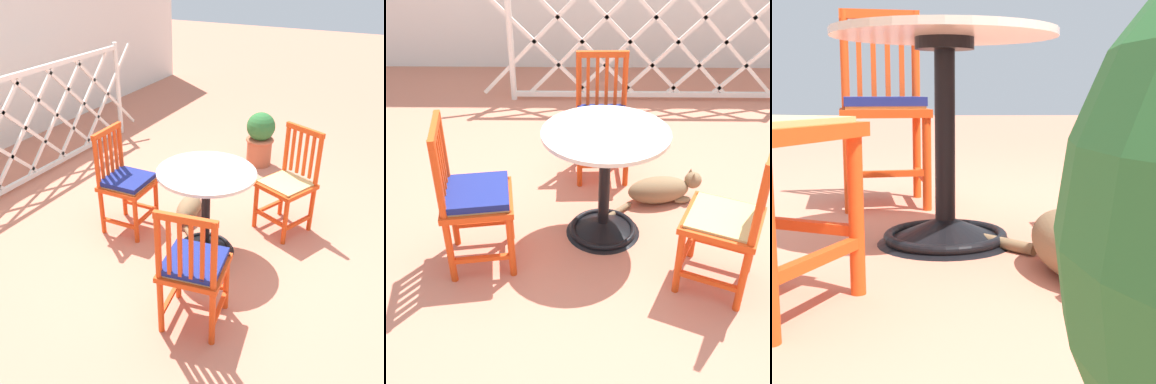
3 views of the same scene
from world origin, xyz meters
TOP-DOWN VIEW (x-y plane):
  - ground_plane at (0.00, 0.00)m, footprint 24.00×24.00m
  - lattice_fence_panel at (0.51, 2.29)m, footprint 3.38×0.06m
  - cafe_table at (-0.03, 0.08)m, footprint 0.76×0.76m
  - orange_chair_facing_out at (0.62, -0.39)m, footprint 0.53×0.53m
  - orange_chair_tucked_in at (-0.02, 0.84)m, footprint 0.41×0.41m
  - orange_chair_at_corner at (-0.78, -0.20)m, footprint 0.46×0.46m
  - tabby_cat at (0.41, 0.45)m, footprint 0.69×0.39m
  - terracotta_planter at (1.78, 0.27)m, footprint 0.32×0.32m

SIDE VIEW (x-z plane):
  - ground_plane at x=0.00m, z-range 0.00..0.00m
  - tabby_cat at x=0.41m, z-range -0.02..0.21m
  - cafe_table at x=-0.03m, z-range -0.08..0.65m
  - terracotta_planter at x=1.78m, z-range 0.02..0.64m
  - orange_chair_facing_out at x=0.62m, z-range -0.02..0.89m
  - orange_chair_tucked_in at x=-0.02m, z-range -0.01..0.90m
  - orange_chair_at_corner at x=-0.78m, z-range -0.01..0.90m
  - lattice_fence_panel at x=0.51m, z-range 0.00..1.19m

